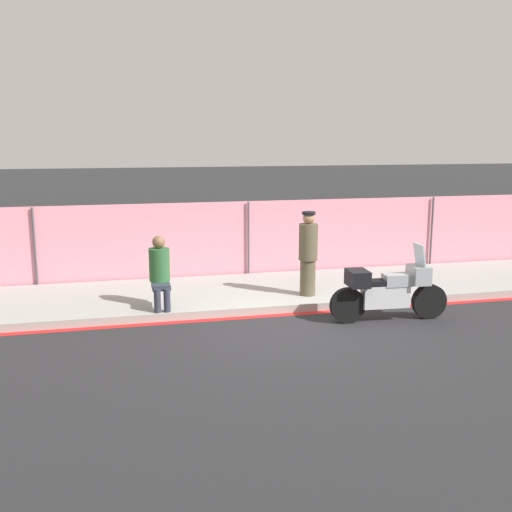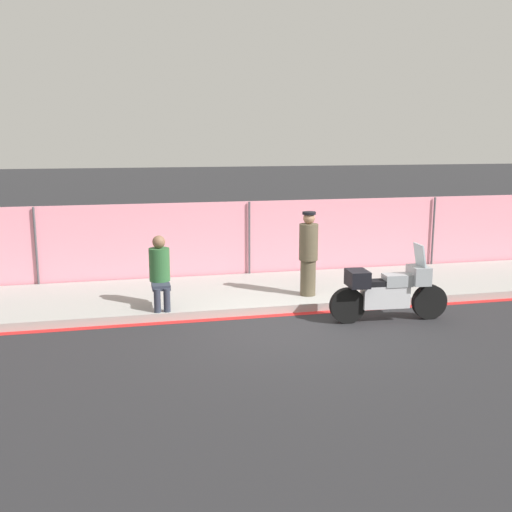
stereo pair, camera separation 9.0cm
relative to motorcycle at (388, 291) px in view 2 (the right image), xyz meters
name	(u,v)px [view 2 (the right image)]	position (x,y,z in m)	size (l,w,h in m)	color
ground_plane	(295,329)	(-1.81, -0.07, -0.58)	(120.00, 120.00, 0.00)	#262628
sidewalk	(264,291)	(-1.81, 2.34, -0.50)	(35.86, 2.93, 0.16)	#9E9E99
curb_paint_stripe	(283,315)	(-1.81, 0.79, -0.58)	(35.86, 0.18, 0.01)	red
storefront_fence	(249,241)	(-1.81, 3.90, 0.36)	(34.06, 0.16, 1.89)	pink
motorcycle	(388,291)	(0.00, 0.00, 0.00)	(2.27, 0.59, 1.45)	black
officer_standing	(308,253)	(-1.06, 1.56, 0.47)	(0.39, 0.39, 1.74)	brown
person_seated_on_curb	(160,268)	(-4.10, 1.37, 0.34)	(0.40, 0.71, 1.38)	#2D3342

